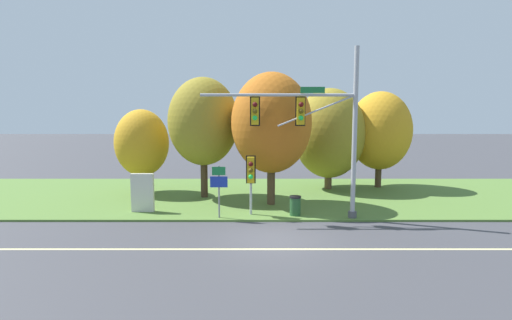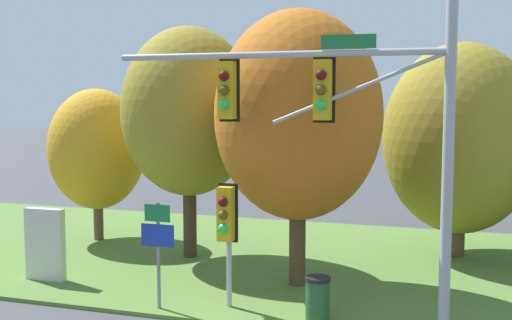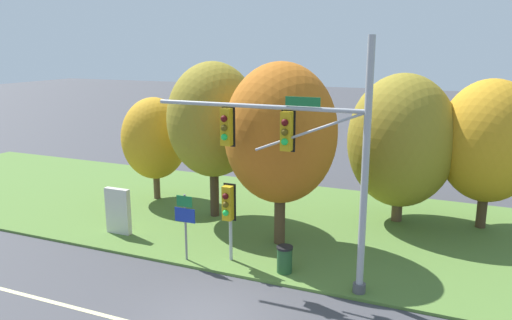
# 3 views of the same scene
# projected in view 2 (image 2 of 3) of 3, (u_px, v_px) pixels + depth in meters

# --- Properties ---
(grass_verge) EXTENTS (48.00, 11.50, 0.10)m
(grass_verge) POSITION_uv_depth(u_px,v_px,m) (318.00, 262.00, 18.91)
(grass_verge) COLOR #517533
(grass_verge) RESTS_ON ground
(traffic_signal_mast) EXTENTS (7.22, 0.49, 7.84)m
(traffic_signal_mast) POSITION_uv_depth(u_px,v_px,m) (352.00, 117.00, 12.84)
(traffic_signal_mast) COLOR #9EA0A5
(traffic_signal_mast) RESTS_ON grass_verge
(pedestrian_signal_near_kerb) EXTENTS (0.46, 0.55, 2.86)m
(pedestrian_signal_near_kerb) POSITION_uv_depth(u_px,v_px,m) (226.00, 220.00, 14.39)
(pedestrian_signal_near_kerb) COLOR #9EA0A5
(pedestrian_signal_near_kerb) RESTS_ON grass_verge
(route_sign_post) EXTENTS (0.81, 0.08, 2.45)m
(route_sign_post) POSITION_uv_depth(u_px,v_px,m) (158.00, 240.00, 14.45)
(route_sign_post) COLOR slate
(route_sign_post) RESTS_ON grass_verge
(tree_nearest_road) EXTENTS (3.22, 3.22, 5.09)m
(tree_nearest_road) POSITION_uv_depth(u_px,v_px,m) (97.00, 149.00, 21.42)
(tree_nearest_road) COLOR brown
(tree_nearest_road) RESTS_ON grass_verge
(tree_left_of_mast) EXTENTS (4.01, 4.01, 6.89)m
(tree_left_of_mast) POSITION_uv_depth(u_px,v_px,m) (189.00, 112.00, 18.99)
(tree_left_of_mast) COLOR #423021
(tree_left_of_mast) RESTS_ON grass_verge
(tree_behind_signpost) EXTENTS (4.22, 4.22, 6.99)m
(tree_behind_signpost) POSITION_uv_depth(u_px,v_px,m) (298.00, 116.00, 16.06)
(tree_behind_signpost) COLOR #4C3823
(tree_behind_signpost) RESTS_ON grass_verge
(tree_mid_verge) EXTENTS (4.57, 4.57, 6.43)m
(tree_mid_verge) POSITION_uv_depth(u_px,v_px,m) (460.00, 139.00, 19.11)
(tree_mid_verge) COLOR brown
(tree_mid_verge) RESTS_ON grass_verge
(info_kiosk) EXTENTS (1.10, 0.24, 1.90)m
(info_kiosk) POSITION_uv_depth(u_px,v_px,m) (45.00, 244.00, 16.83)
(info_kiosk) COLOR beige
(info_kiosk) RESTS_ON grass_verge
(trash_bin) EXTENTS (0.56, 0.56, 0.93)m
(trash_bin) POSITION_uv_depth(u_px,v_px,m) (318.00, 298.00, 13.87)
(trash_bin) COLOR #234C28
(trash_bin) RESTS_ON grass_verge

